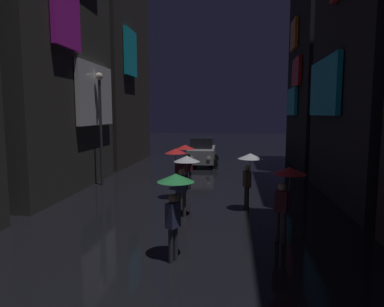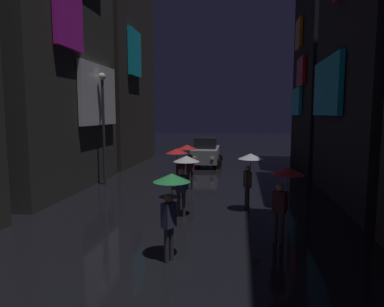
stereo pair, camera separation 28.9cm
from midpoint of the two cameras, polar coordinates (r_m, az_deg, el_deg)
building_right_far at (r=24.26m, az=22.82°, el=12.35°), size 4.25×7.27×12.32m
pedestrian_near_crossing_clear at (r=12.59m, az=10.22°, el=-2.01°), size 0.90×0.90×2.12m
pedestrian_midstreet_left_green at (r=8.24m, az=-2.55°, el=-6.51°), size 0.90×0.90×2.12m
pedestrian_far_right_red at (r=15.81m, az=-0.14°, el=-0.14°), size 0.90×0.90×2.12m
pedestrian_foreground_right_clear at (r=11.68m, az=-0.51°, el=-2.58°), size 0.90×0.90×2.12m
pedestrian_midstreet_centre_red at (r=9.61m, az=16.07°, el=-4.86°), size 0.90×0.90×2.12m
pedestrian_foreground_left_red at (r=14.14m, az=-1.75°, el=-0.96°), size 0.90×0.90×2.12m
car_distant at (r=23.40m, az=2.69°, el=0.24°), size 2.33×4.19×1.92m
streetlamp_left_far at (r=17.37m, az=-14.13°, el=6.14°), size 0.36×0.36×5.51m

